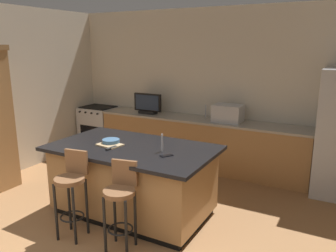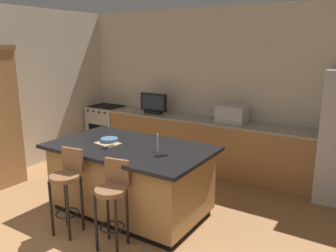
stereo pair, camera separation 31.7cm
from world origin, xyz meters
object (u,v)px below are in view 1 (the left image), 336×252
microwave (228,113)px  fruit_bowl (111,142)px  tv_monitor (148,104)px  cutting_board (110,145)px  cell_phone (167,155)px  tv_remote (112,148)px  bar_stool_right (121,198)px  range_oven (99,128)px  bar_stool_left (72,186)px  kitchen_island (133,179)px

microwave → fruit_bowl: (-0.89, -2.06, -0.10)m
tv_monitor → cutting_board: tv_monitor is taller
cell_phone → tv_remote: size_ratio=0.88×
microwave → fruit_bowl: 2.24m
fruit_bowl → tv_remote: fruit_bowl is taller
microwave → cutting_board: bearing=-111.9°
bar_stool_right → fruit_bowl: (-0.65, 0.69, 0.36)m
fruit_bowl → range_oven: bearing=133.3°
bar_stool_right → cell_phone: (0.22, 0.61, 0.34)m
cell_phone → bar_stool_left: bearing=-110.2°
kitchen_island → tv_remote: (-0.17, -0.21, 0.46)m
kitchen_island → microwave: 2.18m
bar_stool_right → cell_phone: bearing=58.4°
range_oven → microwave: (2.82, 0.00, 0.59)m
kitchen_island → cutting_board: (-0.28, -0.10, 0.46)m
tv_monitor → fruit_bowl: size_ratio=2.53×
microwave → range_oven: bearing=-180.0°
range_oven → fruit_bowl: fruit_bowl is taller
range_oven → cell_phone: size_ratio=6.13×
microwave → cell_phone: 2.14m
kitchen_island → tv_monitor: tv_monitor is taller
tv_monitor → tv_remote: bearing=-69.3°
kitchen_island → fruit_bowl: 0.57m
bar_stool_right → range_oven: bearing=121.8°
range_oven → microwave: microwave is taller
tv_remote → cutting_board: tv_remote is taller
fruit_bowl → cutting_board: 0.08m
range_oven → tv_remote: 3.08m
bar_stool_left → cell_phone: (0.86, 0.67, 0.31)m
cutting_board → fruit_bowl: bearing=115.9°
bar_stool_left → cutting_board: 0.75m
tv_monitor → bar_stool_left: bearing=-75.8°
tv_monitor → fruit_bowl: 2.12m
bar_stool_left → cell_phone: bar_stool_left is taller
kitchen_island → fruit_bowl: size_ratio=9.32×
fruit_bowl → microwave: bearing=66.7°
range_oven → cell_phone: cell_phone is taller
tv_remote → cutting_board: 0.15m
microwave → bar_stool_right: 2.79m
cutting_board → tv_remote: bearing=-44.0°
cell_phone → tv_remote: (-0.73, -0.09, 0.01)m
microwave → cell_phone: microwave is taller
range_oven → tv_remote: size_ratio=5.41×
kitchen_island → fruit_bowl: (-0.31, -0.04, 0.48)m
bar_stool_left → kitchen_island: bearing=61.2°
range_oven → cutting_board: cutting_board is taller
kitchen_island → tv_remote: size_ratio=12.36×
fruit_bowl → cell_phone: fruit_bowl is taller
range_oven → bar_stool_right: 3.77m
range_oven → tv_remote: tv_remote is taller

